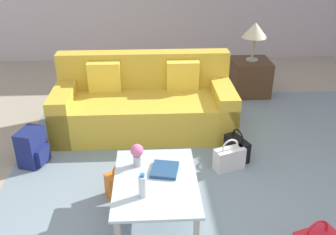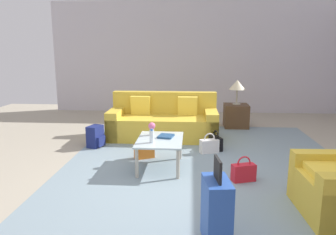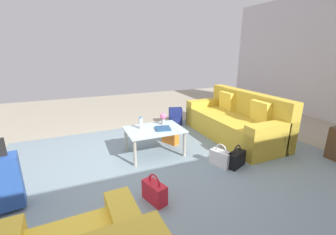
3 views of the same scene
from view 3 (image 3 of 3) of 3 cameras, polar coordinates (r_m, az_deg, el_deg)
ground_plane at (r=3.38m, az=-6.94°, el=-13.67°), size 12.00×12.00×0.00m
area_rug at (r=3.41m, az=4.02°, el=-13.22°), size 5.20×4.40×0.01m
couch at (r=4.74m, az=16.98°, el=-1.17°), size 0.95×2.16×0.90m
coffee_table at (r=3.76m, az=-3.49°, el=-3.76°), size 0.94×0.68×0.45m
water_bottle at (r=3.74m, az=-6.94°, el=-1.43°), size 0.06×0.06×0.20m
coffee_table_book at (r=3.70m, az=-1.33°, el=-2.79°), size 0.28×0.26×0.03m
flower_vase at (r=3.90m, az=-1.25°, el=-0.06°), size 0.11×0.11×0.21m
suitcase_blue at (r=3.05m, az=-36.93°, el=-13.13°), size 0.43×0.27×0.85m
handbag_white at (r=3.57m, az=13.17°, el=-9.94°), size 0.24×0.35×0.36m
handbag_orange at (r=4.26m, az=0.58°, el=-4.93°), size 0.27×0.35×0.36m
handbag_black at (r=3.60m, az=16.98°, el=-10.01°), size 0.35×0.25×0.36m
handbag_red at (r=2.75m, az=-3.45°, el=-18.29°), size 0.23×0.35×0.36m
backpack_navy at (r=5.31m, az=1.91°, el=0.24°), size 0.35×0.31×0.40m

